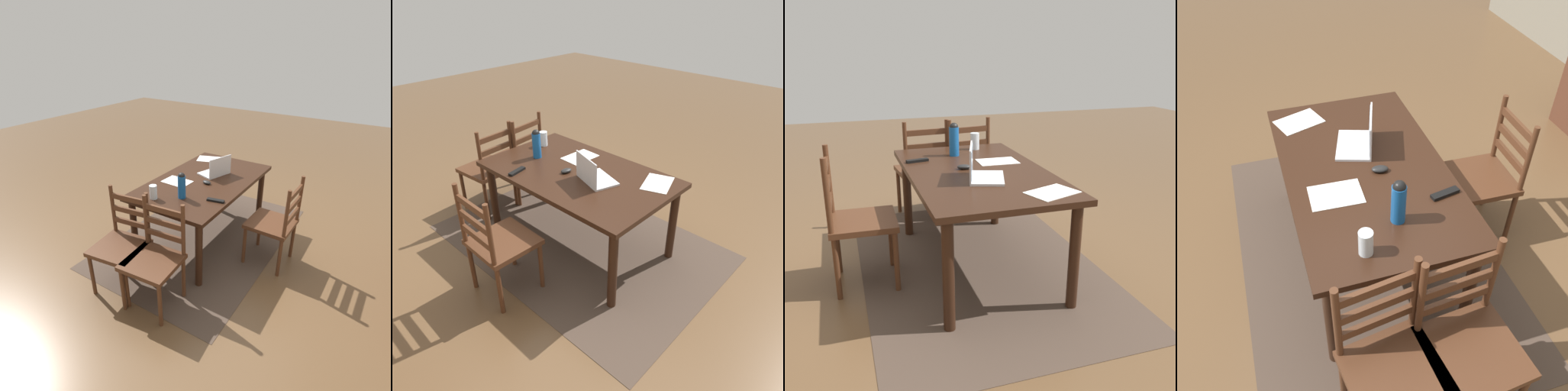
# 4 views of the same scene
# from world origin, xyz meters

# --- Properties ---
(ground_plane) EXTENTS (14.00, 14.00, 0.00)m
(ground_plane) POSITION_xyz_m (0.00, 0.00, 0.00)
(ground_plane) COLOR brown
(area_rug) EXTENTS (2.51, 1.69, 0.01)m
(area_rug) POSITION_xyz_m (0.00, 0.00, 0.00)
(area_rug) COLOR #47382D
(area_rug) RESTS_ON ground
(dining_table) EXTENTS (1.62, 0.95, 0.74)m
(dining_table) POSITION_xyz_m (0.00, 0.00, 0.65)
(dining_table) COLOR black
(dining_table) RESTS_ON ground
(chair_far_head) EXTENTS (0.45, 0.45, 0.95)m
(chair_far_head) POSITION_xyz_m (0.00, 0.85, 0.46)
(chair_far_head) COLOR #4C2B19
(chair_far_head) RESTS_ON ground
(chair_right_far) EXTENTS (0.47, 0.47, 0.95)m
(chair_right_far) POSITION_xyz_m (1.10, 0.19, 0.46)
(chair_right_far) COLOR #4C2B19
(chair_right_far) RESTS_ON ground
(chair_right_near) EXTENTS (0.50, 0.50, 0.95)m
(chair_right_near) POSITION_xyz_m (1.10, -0.20, 0.46)
(chair_right_near) COLOR #4C2B19
(chair_right_near) RESTS_ON ground
(laptop) EXTENTS (0.37, 0.31, 0.23)m
(laptop) POSITION_xyz_m (-0.21, 0.04, 0.80)
(laptop) COLOR silver
(laptop) RESTS_ON dining_table
(water_bottle) EXTENTS (0.08, 0.08, 0.26)m
(water_bottle) POSITION_xyz_m (0.48, 0.04, 0.87)
(water_bottle) COLOR #145199
(water_bottle) RESTS_ON dining_table
(drinking_glass) EXTENTS (0.07, 0.07, 0.14)m
(drinking_glass) POSITION_xyz_m (0.64, -0.18, 0.81)
(drinking_glass) COLOR silver
(drinking_glass) RESTS_ON dining_table
(computer_mouse) EXTENTS (0.08, 0.11, 0.03)m
(computer_mouse) POSITION_xyz_m (0.06, 0.08, 0.76)
(computer_mouse) COLOR black
(computer_mouse) RESTS_ON dining_table
(tv_remote) EXTENTS (0.08, 0.18, 0.02)m
(tv_remote) POSITION_xyz_m (0.37, 0.36, 0.75)
(tv_remote) COLOR black
(tv_remote) RESTS_ON dining_table
(paper_stack_left) EXTENTS (0.30, 0.35, 0.00)m
(paper_stack_left) POSITION_xyz_m (-0.61, -0.29, 0.74)
(paper_stack_left) COLOR white
(paper_stack_left) RESTS_ON dining_table
(paper_stack_right) EXTENTS (0.22, 0.30, 0.00)m
(paper_stack_right) POSITION_xyz_m (0.19, -0.22, 0.74)
(paper_stack_right) COLOR white
(paper_stack_right) RESTS_ON dining_table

